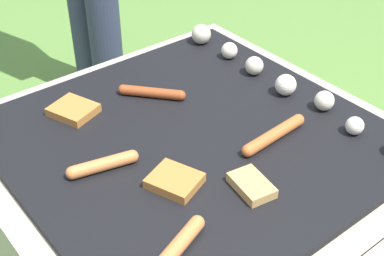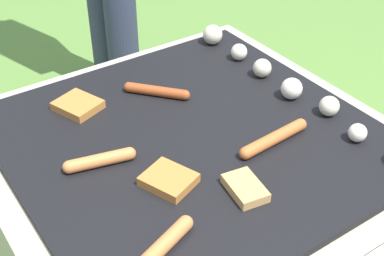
% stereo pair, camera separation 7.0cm
% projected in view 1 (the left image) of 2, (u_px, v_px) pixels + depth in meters
% --- Properties ---
extents(ground_plane, '(14.00, 14.00, 0.00)m').
position_uv_depth(ground_plane, '(192.00, 256.00, 1.43)').
color(ground_plane, '#567F38').
extents(grill, '(0.89, 0.89, 0.41)m').
position_uv_depth(grill, '(192.00, 202.00, 1.31)').
color(grill, '#A89E8C').
rests_on(grill, ground_plane).
extents(sausage_front_center, '(0.04, 0.20, 0.03)m').
position_uv_depth(sausage_front_center, '(274.00, 135.00, 1.17)').
color(sausage_front_center, '#B7602D').
rests_on(sausage_front_center, grill).
extents(sausage_mid_left, '(0.08, 0.17, 0.03)m').
position_uv_depth(sausage_mid_left, '(175.00, 250.00, 0.91)').
color(sausage_mid_left, '#C6753D').
rests_on(sausage_mid_left, grill).
extents(sausage_back_right, '(0.14, 0.12, 0.03)m').
position_uv_depth(sausage_back_right, '(152.00, 92.00, 1.32)').
color(sausage_back_right, '#93421E').
rests_on(sausage_back_right, grill).
extents(sausage_front_right, '(0.06, 0.15, 0.03)m').
position_uv_depth(sausage_front_right, '(103.00, 164.00, 1.09)').
color(sausage_front_right, '#C6753D').
rests_on(sausage_front_right, grill).
extents(bread_slice_center, '(0.12, 0.11, 0.02)m').
position_uv_depth(bread_slice_center, '(73.00, 110.00, 1.26)').
color(bread_slice_center, '#B27033').
rests_on(bread_slice_center, grill).
extents(bread_slice_right, '(0.12, 0.11, 0.02)m').
position_uv_depth(bread_slice_right, '(175.00, 181.00, 1.06)').
color(bread_slice_right, '#B27033').
rests_on(bread_slice_right, grill).
extents(bread_slice_left, '(0.10, 0.07, 0.02)m').
position_uv_depth(bread_slice_left, '(252.00, 185.00, 1.04)').
color(bread_slice_left, tan).
rests_on(bread_slice_left, grill).
extents(mushroom_row, '(0.72, 0.07, 0.06)m').
position_uv_depth(mushroom_row, '(276.00, 77.00, 1.35)').
color(mushroom_row, beige).
rests_on(mushroom_row, grill).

